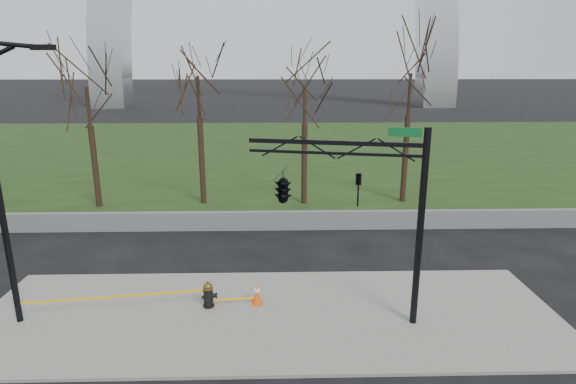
{
  "coord_description": "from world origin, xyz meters",
  "views": [
    {
      "loc": [
        0.24,
        -13.04,
        7.62
      ],
      "look_at": [
        0.62,
        2.0,
        3.5
      ],
      "focal_mm": 29.01,
      "sensor_mm": 36.0,
      "label": 1
    }
  ],
  "objects_px": {
    "traffic_cone": "(257,294)",
    "fire_hydrant": "(209,295)",
    "street_light": "(2,174)",
    "traffic_signal_mast": "(309,188)"
  },
  "relations": [
    {
      "from": "street_light",
      "to": "traffic_signal_mast",
      "type": "bearing_deg",
      "value": 13.53
    },
    {
      "from": "fire_hydrant",
      "to": "traffic_signal_mast",
      "type": "distance_m",
      "value": 4.82
    },
    {
      "from": "traffic_cone",
      "to": "street_light",
      "type": "distance_m",
      "value": 8.2
    },
    {
      "from": "traffic_cone",
      "to": "fire_hydrant",
      "type": "bearing_deg",
      "value": -174.71
    },
    {
      "from": "fire_hydrant",
      "to": "traffic_cone",
      "type": "bearing_deg",
      "value": -3.39
    },
    {
      "from": "traffic_signal_mast",
      "to": "fire_hydrant",
      "type": "bearing_deg",
      "value": -174.97
    },
    {
      "from": "fire_hydrant",
      "to": "street_light",
      "type": "relative_size",
      "value": 0.11
    },
    {
      "from": "fire_hydrant",
      "to": "street_light",
      "type": "distance_m",
      "value": 6.89
    },
    {
      "from": "traffic_signal_mast",
      "to": "traffic_cone",
      "type": "bearing_deg",
      "value": 173.52
    },
    {
      "from": "traffic_cone",
      "to": "traffic_signal_mast",
      "type": "height_order",
      "value": "traffic_signal_mast"
    }
  ]
}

